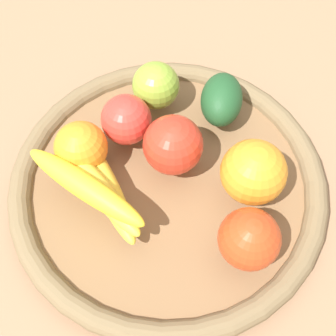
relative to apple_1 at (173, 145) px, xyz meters
name	(u,v)px	position (x,y,z in m)	size (l,w,h in m)	color
ground_plane	(168,190)	(0.02, 0.02, -0.08)	(2.40, 2.40, 0.00)	#926E50
basket	(168,183)	(0.02, 0.02, -0.06)	(0.44, 0.44, 0.04)	brown
apple_1	(173,145)	(0.00, 0.00, 0.00)	(0.08, 0.08, 0.08)	red
banana_bunch	(95,185)	(0.11, 0.00, -0.01)	(0.10, 0.18, 0.06)	yellow
apple_3	(126,120)	(0.03, -0.07, 0.00)	(0.07, 0.07, 0.07)	red
orange_1	(81,147)	(0.10, -0.06, 0.00)	(0.07, 0.07, 0.07)	orange
orange_0	(253,172)	(-0.06, 0.09, 0.00)	(0.08, 0.08, 0.08)	orange
apple_2	(249,239)	(-0.01, 0.16, 0.00)	(0.07, 0.07, 0.07)	#C73F1B
apple_0	(156,85)	(-0.04, -0.10, -0.01)	(0.07, 0.07, 0.07)	#86AB35
avocado	(222,99)	(-0.10, -0.04, -0.01)	(0.09, 0.06, 0.06)	#1F4E27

